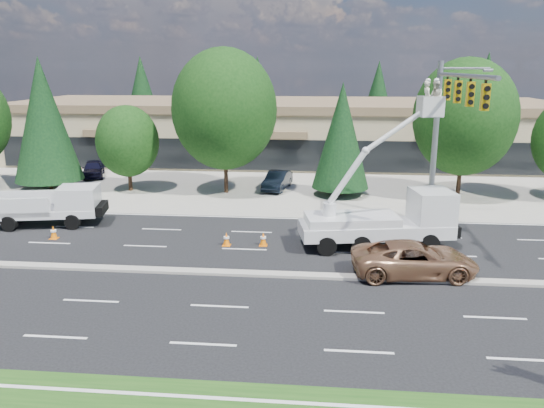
# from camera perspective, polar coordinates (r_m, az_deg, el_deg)

# --- Properties ---
(ground) EXTENTS (140.00, 140.00, 0.00)m
(ground) POSITION_cam_1_polar(r_m,az_deg,el_deg) (23.19, -4.17, -7.53)
(ground) COLOR black
(ground) RESTS_ON ground
(concrete_apron) EXTENTS (140.00, 22.00, 0.01)m
(concrete_apron) POSITION_cam_1_polar(r_m,az_deg,el_deg) (42.24, 0.29, 2.73)
(concrete_apron) COLOR gray
(concrete_apron) RESTS_ON ground
(road_median) EXTENTS (120.00, 0.55, 0.12)m
(road_median) POSITION_cam_1_polar(r_m,az_deg,el_deg) (23.17, -4.17, -7.39)
(road_median) COLOR gray
(road_median) RESTS_ON ground
(strip_mall) EXTENTS (50.40, 15.40, 5.50)m
(strip_mall) POSITION_cam_1_polar(r_m,az_deg,el_deg) (51.61, 1.29, 8.09)
(strip_mall) COLOR tan
(strip_mall) RESTS_ON ground
(tree_front_b) EXTENTS (4.77, 4.77, 9.41)m
(tree_front_b) POSITION_cam_1_polar(r_m,az_deg,el_deg) (41.33, -23.32, 8.36)
(tree_front_b) COLOR #332114
(tree_front_b) RESTS_ON ground
(tree_front_c) EXTENTS (4.40, 4.40, 6.11)m
(tree_front_c) POSITION_cam_1_polar(r_m,az_deg,el_deg) (39.01, -15.28, 6.53)
(tree_front_c) COLOR #332114
(tree_front_c) RESTS_ON ground
(tree_front_d) EXTENTS (7.21, 7.21, 10.00)m
(tree_front_d) POSITION_cam_1_polar(r_m,az_deg,el_deg) (36.89, -5.13, 10.11)
(tree_front_d) COLOR #332114
(tree_front_d) RESTS_ON ground
(tree_front_e) EXTENTS (3.91, 3.91, 7.71)m
(tree_front_e) POSITION_cam_1_polar(r_m,az_deg,el_deg) (36.48, 7.49, 7.28)
(tree_front_e) COLOR #332114
(tree_front_e) RESTS_ON ground
(tree_front_f) EXTENTS (6.72, 6.72, 9.32)m
(tree_front_f) POSITION_cam_1_polar(r_m,az_deg,el_deg) (37.49, 20.02, 8.77)
(tree_front_f) COLOR #332114
(tree_front_f) RESTS_ON ground
(tree_back_a) EXTENTS (5.01, 5.01, 9.88)m
(tree_back_a) POSITION_cam_1_polar(r_m,az_deg,el_deg) (66.87, -13.80, 11.31)
(tree_back_a) COLOR #332114
(tree_back_a) RESTS_ON ground
(tree_back_b) EXTENTS (4.99, 4.99, 9.83)m
(tree_back_b) POSITION_cam_1_polar(r_m,az_deg,el_deg) (63.72, -1.56, 11.55)
(tree_back_b) COLOR #332114
(tree_back_b) RESTS_ON ground
(tree_back_c) EXTENTS (4.72, 4.72, 9.31)m
(tree_back_c) POSITION_cam_1_polar(r_m,az_deg,el_deg) (63.59, 11.30, 11.01)
(tree_back_c) COLOR #332114
(tree_back_c) RESTS_ON ground
(tree_back_d) EXTENTS (5.19, 5.19, 10.24)m
(tree_back_d) POSITION_cam_1_polar(r_m,az_deg,el_deg) (65.85, 21.95, 10.80)
(tree_back_d) COLOR #332114
(tree_back_d) RESTS_ON ground
(signal_mast) EXTENTS (2.76, 10.16, 9.00)m
(signal_mast) POSITION_cam_1_polar(r_m,az_deg,el_deg) (29.04, 18.22, 8.63)
(signal_mast) COLOR gray
(signal_mast) RESTS_ON ground
(utility_pickup) EXTENTS (6.02, 3.18, 2.19)m
(utility_pickup) POSITION_cam_1_polar(r_m,az_deg,el_deg) (32.20, -22.38, -0.56)
(utility_pickup) COLOR silver
(utility_pickup) RESTS_ON ground
(bucket_truck) EXTENTS (7.70, 3.52, 8.17)m
(bucket_truck) POSITION_cam_1_polar(r_m,az_deg,el_deg) (26.66, 12.61, -0.92)
(bucket_truck) COLOR silver
(bucket_truck) RESTS_ON ground
(traffic_cone_a) EXTENTS (0.40, 0.40, 0.70)m
(traffic_cone_a) POSITION_cam_1_polar(r_m,az_deg,el_deg) (29.84, -22.44, -2.84)
(traffic_cone_a) COLOR orange
(traffic_cone_a) RESTS_ON ground
(traffic_cone_b) EXTENTS (0.40, 0.40, 0.70)m
(traffic_cone_b) POSITION_cam_1_polar(r_m,az_deg,el_deg) (26.64, -4.92, -3.78)
(traffic_cone_b) COLOR orange
(traffic_cone_b) RESTS_ON ground
(traffic_cone_c) EXTENTS (0.40, 0.40, 0.70)m
(traffic_cone_c) POSITION_cam_1_polar(r_m,az_deg,el_deg) (26.55, -0.95, -3.79)
(traffic_cone_c) COLOR orange
(traffic_cone_c) RESTS_ON ground
(traffic_cone_d) EXTENTS (0.40, 0.40, 0.70)m
(traffic_cone_d) POSITION_cam_1_polar(r_m,az_deg,el_deg) (26.77, 11.00, -3.91)
(traffic_cone_d) COLOR orange
(traffic_cone_d) RESTS_ON ground
(minivan) EXTENTS (5.51, 2.93, 1.48)m
(minivan) POSITION_cam_1_polar(r_m,az_deg,el_deg) (23.54, 15.07, -5.75)
(minivan) COLOR #9A6B4A
(minivan) RESTS_ON ground
(parked_car_west) EXTENTS (2.77, 4.22, 1.34)m
(parked_car_west) POSITION_cam_1_polar(r_m,az_deg,el_deg) (45.30, -18.67, 3.62)
(parked_car_west) COLOR black
(parked_car_west) RESTS_ON ground
(parked_car_east) EXTENTS (2.05, 4.20, 1.32)m
(parked_car_east) POSITION_cam_1_polar(r_m,az_deg,el_deg) (38.51, 0.58, 2.55)
(parked_car_east) COLOR black
(parked_car_east) RESTS_ON ground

